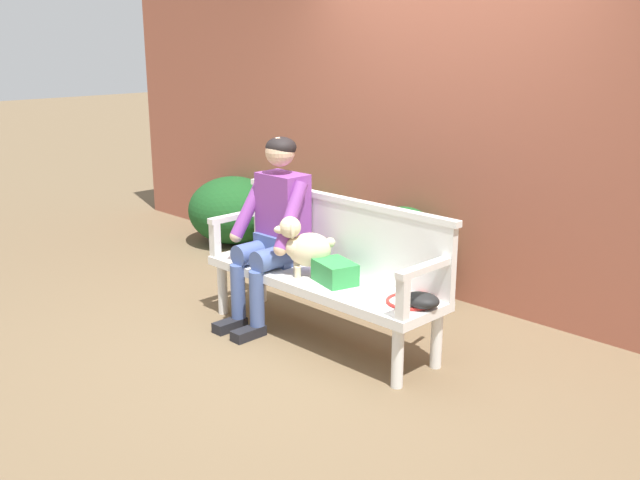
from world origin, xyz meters
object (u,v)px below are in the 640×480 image
Objects in this scene: baseball_glove at (421,300)px; person_seated at (274,225)px; dog_on_bench at (305,246)px; sports_bag at (335,272)px; garden_bench at (320,285)px; tennis_racket at (413,300)px.

person_seated is at bearing 165.22° from baseball_glove.
sports_bag is at bearing 6.57° from dog_on_bench.
tennis_racket reaches higher than garden_bench.
garden_bench is 0.20m from sports_bag.
sports_bag is (0.15, -0.02, 0.13)m from garden_bench.
baseball_glove is at bearing 1.36° from person_seated.
person_seated is 1.27m from baseball_glove.
dog_on_bench reaches higher than baseball_glove.
sports_bag is at bearing 166.84° from baseball_glove.
dog_on_bench is (-0.10, -0.04, 0.26)m from garden_bench.
garden_bench is 3.10× the size of tennis_racket.
sports_bag is at bearing -0.48° from person_seated.
dog_on_bench reaches higher than garden_bench.
baseball_glove is at bearing 2.97° from sports_bag.
baseball_glove is (0.91, 0.06, -0.15)m from dog_on_bench.
baseball_glove is at bearing -25.62° from tennis_racket.
person_seated is at bearing 174.25° from dog_on_bench.
garden_bench is 0.55m from person_seated.
person_seated is (-0.43, -0.01, 0.33)m from garden_bench.
person_seated is at bearing 179.52° from sports_bag.
dog_on_bench is 0.28m from sports_bag.
garden_bench is at bearing -174.68° from tennis_racket.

